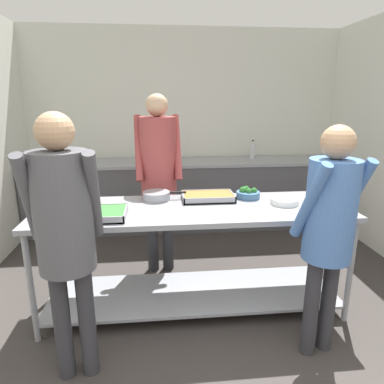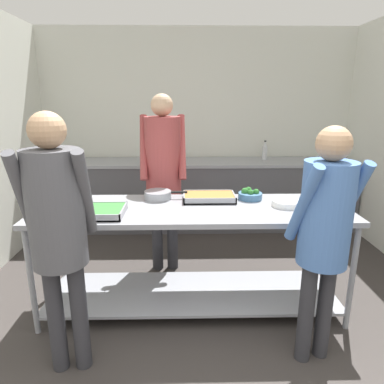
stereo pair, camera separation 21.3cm
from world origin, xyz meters
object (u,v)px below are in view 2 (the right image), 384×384
object	(u,v)px
serving_tray_roast	(100,212)
guest_serving_left	(325,223)
guest_serving_right	(57,220)
sauce_pan	(158,195)
broccoli_bowl	(250,195)
water_bottle	(265,151)
plate_stack	(286,203)
cook_behind_counter	(163,165)
serving_tray_vegetables	(209,197)

from	to	relation	value
serving_tray_roast	guest_serving_left	distance (m)	1.58
guest_serving_right	guest_serving_left	bearing A→B (deg)	1.96
sauce_pan	broccoli_bowl	bearing A→B (deg)	-1.74
broccoli_bowl	water_bottle	size ratio (longest dim) A/B	0.79
serving_tray_roast	plate_stack	world-z (taller)	serving_tray_roast
water_bottle	serving_tray_roast	bearing A→B (deg)	-128.57
sauce_pan	guest_serving_left	xyz separation A→B (m)	(1.10, -0.87, 0.06)
guest_serving_left	water_bottle	xyz separation A→B (m)	(0.22, 2.63, 0.05)
sauce_pan	plate_stack	size ratio (longest dim) A/B	1.60
cook_behind_counter	plate_stack	bearing A→B (deg)	-33.11
plate_stack	water_bottle	distance (m)	2.01
broccoli_bowl	sauce_pan	bearing A→B (deg)	178.26
guest_serving_right	sauce_pan	bearing A→B (deg)	60.39
broccoli_bowl	water_bottle	xyz separation A→B (m)	(0.53, 1.78, 0.11)
plate_stack	sauce_pan	bearing A→B (deg)	167.70
serving_tray_vegetables	plate_stack	size ratio (longest dim) A/B	1.90
cook_behind_counter	guest_serving_left	bearing A→B (deg)	-50.52
guest_serving_left	cook_behind_counter	world-z (taller)	cook_behind_counter
serving_tray_roast	guest_serving_right	size ratio (longest dim) A/B	0.22
guest_serving_left	water_bottle	distance (m)	2.64
serving_tray_vegetables	sauce_pan	bearing A→B (deg)	174.24
sauce_pan	guest_serving_left	bearing A→B (deg)	-38.32
serving_tray_roast	water_bottle	xyz separation A→B (m)	(1.73, 2.17, 0.12)
sauce_pan	water_bottle	bearing A→B (deg)	52.98
serving_tray_vegetables	cook_behind_counter	xyz separation A→B (m)	(-0.42, 0.49, 0.19)
serving_tray_vegetables	broccoli_bowl	distance (m)	0.36
broccoli_bowl	plate_stack	xyz separation A→B (m)	(0.26, -0.20, -0.01)
broccoli_bowl	plate_stack	distance (m)	0.33
guest_serving_left	cook_behind_counter	bearing A→B (deg)	129.48
serving_tray_roast	sauce_pan	size ratio (longest dim) A/B	0.97
serving_tray_roast	guest_serving_right	xyz separation A→B (m)	(-0.12, -0.52, 0.12)
cook_behind_counter	water_bottle	world-z (taller)	cook_behind_counter
serving_tray_roast	sauce_pan	bearing A→B (deg)	45.50
broccoli_bowl	guest_serving_left	xyz separation A→B (m)	(0.31, -0.85, 0.06)
serving_tray_roast	guest_serving_left	world-z (taller)	guest_serving_left
plate_stack	water_bottle	size ratio (longest dim) A/B	0.90
broccoli_bowl	guest_serving_left	bearing A→B (deg)	-69.94
guest_serving_left	guest_serving_right	world-z (taller)	guest_serving_right
serving_tray_roast	guest_serving_left	size ratio (longest dim) A/B	0.23
broccoli_bowl	plate_stack	world-z (taller)	broccoli_bowl
serving_tray_vegetables	broccoli_bowl	xyz separation A→B (m)	(0.36, 0.02, 0.01)
serving_tray_roast	cook_behind_counter	xyz separation A→B (m)	(0.43, 0.85, 0.19)
guest_serving_left	guest_serving_right	xyz separation A→B (m)	(-1.63, -0.06, 0.05)
guest_serving_right	water_bottle	size ratio (longest dim) A/B	6.50
broccoli_bowl	water_bottle	bearing A→B (deg)	73.43
serving_tray_roast	guest_serving_right	distance (m)	0.55
serving_tray_vegetables	guest_serving_right	size ratio (longest dim) A/B	0.26
sauce_pan	cook_behind_counter	world-z (taller)	cook_behind_counter
plate_stack	guest_serving_right	size ratio (longest dim) A/B	0.14
guest_serving_right	water_bottle	distance (m)	3.26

